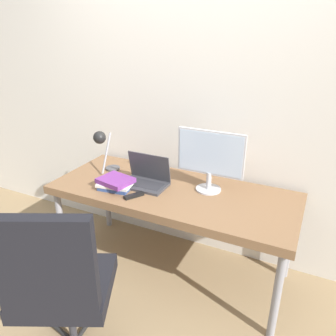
{
  "coord_description": "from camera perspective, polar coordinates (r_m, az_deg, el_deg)",
  "views": [
    {
      "loc": [
        0.89,
        -1.54,
        1.77
      ],
      "look_at": [
        -0.02,
        0.33,
        0.88
      ],
      "focal_mm": 35.0,
      "sensor_mm": 36.0,
      "label": 1
    }
  ],
  "objects": [
    {
      "name": "ground_plane",
      "position": [
        2.51,
        -3.13,
        -21.77
      ],
      "size": [
        12.0,
        12.0,
        0.0
      ],
      "primitive_type": "plane",
      "color": "#937A56"
    },
    {
      "name": "monitor",
      "position": [
        2.27,
        7.36,
        1.9
      ],
      "size": [
        0.48,
        0.18,
        0.44
      ],
      "color": "#B7B7BC",
      "rests_on": "desk"
    },
    {
      "name": "wall_back",
      "position": [
        2.54,
        5.06,
        12.43
      ],
      "size": [
        8.0,
        0.05,
        2.6
      ],
      "color": "silver",
      "rests_on": "ground_plane"
    },
    {
      "name": "tv_remote",
      "position": [
        2.26,
        -5.96,
        -4.8
      ],
      "size": [
        0.11,
        0.14,
        0.02
      ],
      "color": "black",
      "rests_on": "desk"
    },
    {
      "name": "desk_lamp",
      "position": [
        2.56,
        -11.32,
        4.02
      ],
      "size": [
        0.12,
        0.24,
        0.36
      ],
      "color": "#4C4C51",
      "rests_on": "desk"
    },
    {
      "name": "book_stack",
      "position": [
        2.38,
        -9.15,
        -2.64
      ],
      "size": [
        0.26,
        0.23,
        0.08
      ],
      "color": "#334C8C",
      "rests_on": "desk"
    },
    {
      "name": "laptop",
      "position": [
        2.41,
        -3.91,
        -1.86
      ],
      "size": [
        0.34,
        0.22,
        0.23
      ],
      "color": "#38383D",
      "rests_on": "desk"
    },
    {
      "name": "office_chair",
      "position": [
        1.87,
        -18.5,
        -18.27
      ],
      "size": [
        0.64,
        0.63,
        1.02
      ],
      "color": "black",
      "rests_on": "ground_plane"
    },
    {
      "name": "desk",
      "position": [
        2.38,
        0.76,
        -5.02
      ],
      "size": [
        1.76,
        0.73,
        0.7
      ],
      "color": "brown",
      "rests_on": "ground_plane"
    }
  ]
}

